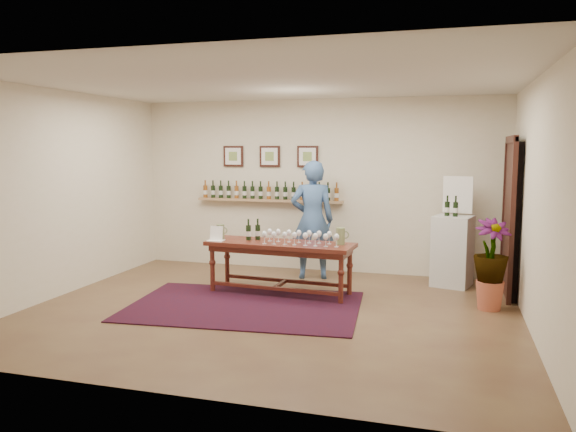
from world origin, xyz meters
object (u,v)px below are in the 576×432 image
(potted_plant, at_px, (491,264))
(person, at_px, (312,220))
(tasting_table, at_px, (280,250))
(display_pedestal, at_px, (452,251))

(potted_plant, xyz_separation_m, person, (-2.55, 1.06, 0.34))
(tasting_table, bearing_deg, display_pedestal, 30.54)
(tasting_table, distance_m, person, 1.11)
(potted_plant, distance_m, person, 2.78)
(tasting_table, relative_size, potted_plant, 2.11)
(tasting_table, bearing_deg, person, 83.03)
(potted_plant, height_order, person, person)
(potted_plant, bearing_deg, display_pedestal, 111.43)
(tasting_table, distance_m, display_pedestal, 2.57)
(person, bearing_deg, tasting_table, 63.10)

